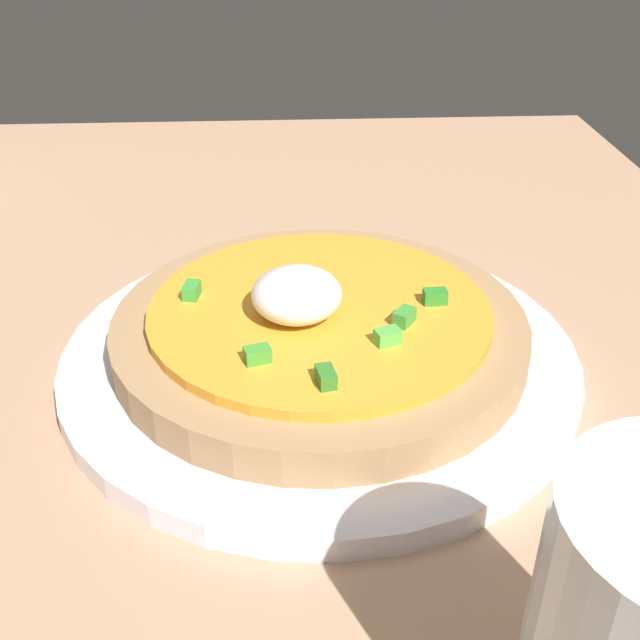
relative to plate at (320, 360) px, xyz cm
name	(u,v)px	position (x,y,z in cm)	size (l,w,h in cm)	color
dining_table	(105,389)	(0.38, 12.43, -1.83)	(96.06, 88.33, 2.39)	tan
plate	(320,360)	(0.00, 0.00, 0.00)	(28.96, 28.96, 1.27)	white
pizza	(319,330)	(-0.04, 0.06, 2.02)	(22.97, 22.97, 5.37)	#AB8256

